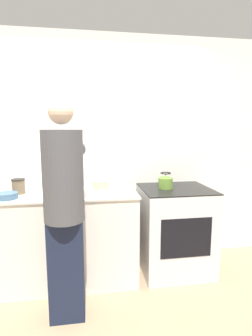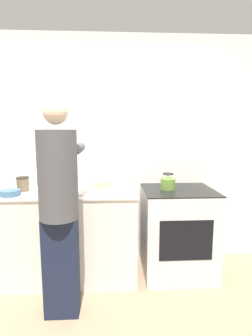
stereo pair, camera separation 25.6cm
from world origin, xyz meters
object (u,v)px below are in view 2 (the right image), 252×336
at_px(person, 59,202).
at_px(bowl_prep, 102,184).
at_px(kettle, 168,183).
at_px(canister_jar, 23,184).
at_px(knife, 63,191).
at_px(cutting_board, 65,193).
at_px(oven, 177,231).

xyz_separation_m(person, bowl_prep, (0.32, 0.68, -0.00)).
relative_size(kettle, canister_jar, 1.16).
bearing_deg(kettle, knife, -173.00).
bearing_deg(kettle, cutting_board, -171.79).
height_order(knife, bowl_prep, bowl_prep).
bearing_deg(canister_jar, oven, -0.00).
bearing_deg(canister_jar, bowl_prep, 5.87).
distance_m(knife, canister_jar, 0.44).
bearing_deg(oven, person, -152.25).
distance_m(oven, kettle, 0.55).
distance_m(person, bowl_prep, 0.75).
bearing_deg(canister_jar, person, -51.08).
distance_m(person, knife, 0.48).
xyz_separation_m(person, kettle, (1.02, 0.61, 0.02)).
bearing_deg(knife, person, -91.55).
height_order(oven, cutting_board, cutting_board).
xyz_separation_m(oven, bowl_prep, (-0.81, 0.08, 0.51)).
distance_m(oven, canister_jar, 1.70).
height_order(person, kettle, person).
distance_m(kettle, bowl_prep, 0.70).
bearing_deg(oven, kettle, 172.08).
height_order(cutting_board, kettle, kettle).
bearing_deg(canister_jar, kettle, 0.60).
xyz_separation_m(knife, canister_jar, (-0.42, 0.12, 0.05)).
bearing_deg(kettle, bowl_prep, 174.49).
relative_size(cutting_board, knife, 1.61).
bearing_deg(kettle, oven, -7.92).
distance_m(bowl_prep, canister_jar, 0.81).
relative_size(knife, bowl_prep, 1.38).
distance_m(person, kettle, 1.19).
xyz_separation_m(bowl_prep, canister_jar, (-0.80, -0.08, 0.03)).
bearing_deg(knife, cutting_board, -41.90).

